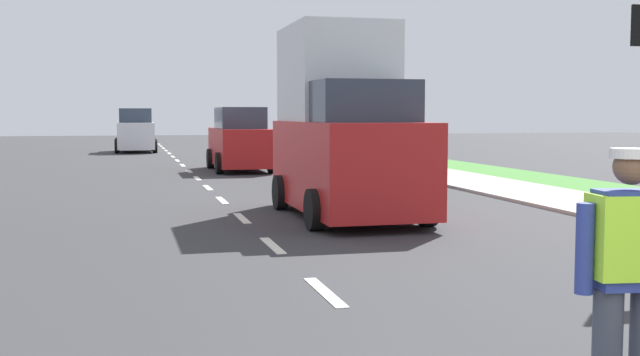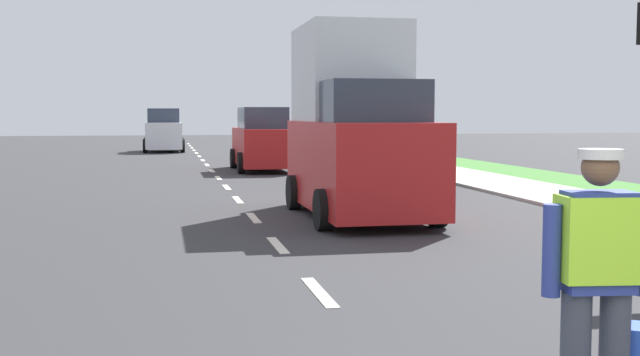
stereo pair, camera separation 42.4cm
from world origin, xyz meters
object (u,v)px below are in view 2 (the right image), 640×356
Objects in this scene: road_worker at (600,273)px; car_oncoming_third at (164,132)px; car_outgoing_far at (262,141)px; car_parked_far at (379,150)px; delivery_truck at (357,129)px.

road_worker is 0.44× the size of car_oncoming_third.
car_oncoming_third is at bearing 102.88° from car_outgoing_far.
car_parked_far is at bearing 79.02° from road_worker.
road_worker is at bearing -100.98° from car_parked_far.
delivery_truck reaches higher than car_oncoming_third.
road_worker is at bearing -86.00° from car_oncoming_third.
delivery_truck reaches higher than car_parked_far.
car_oncoming_third reaches higher than road_worker.
delivery_truck is 6.15m from car_parked_far.
car_outgoing_far is at bearing -77.12° from car_oncoming_third.
road_worker is 15.71m from car_parked_far.
car_outgoing_far is at bearing 110.11° from car_parked_far.
car_outgoing_far is 6.62m from car_parked_far.
road_worker is 0.36× the size of delivery_truck.
car_oncoming_third is (-2.49, 35.66, 0.07)m from road_worker.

